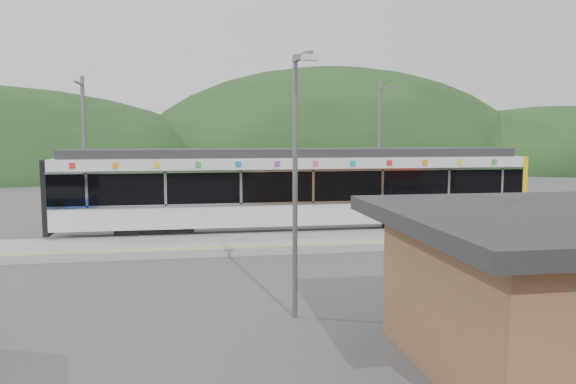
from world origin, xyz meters
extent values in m
plane|color=#4C4C4F|center=(0.00, 0.00, 0.00)|extent=(120.00, 120.00, 0.00)
ellipsoid|color=#1E3D19|center=(16.00, 54.00, 0.00)|extent=(52.00, 39.00, 26.00)
ellipsoid|color=#1E3D19|center=(45.00, 48.00, 0.00)|extent=(44.00, 33.00, 16.00)
cube|color=#9E9E99|center=(0.00, 3.30, 0.15)|extent=(26.00, 3.20, 0.30)
cube|color=yellow|center=(0.00, 2.00, 0.30)|extent=(26.00, 0.10, 0.01)
cube|color=black|center=(-3.73, 6.00, 0.30)|extent=(3.20, 2.20, 0.56)
cube|color=black|center=(8.27, 6.00, 0.30)|extent=(3.20, 2.20, 0.56)
cube|color=silver|center=(2.27, 6.00, 1.04)|extent=(20.00, 2.90, 0.92)
cube|color=black|center=(2.27, 6.00, 2.23)|extent=(20.00, 2.96, 1.45)
cube|color=silver|center=(2.27, 4.50, 1.55)|extent=(20.00, 0.05, 0.10)
cube|color=silver|center=(2.27, 4.50, 2.90)|extent=(20.00, 0.05, 0.10)
cube|color=silver|center=(2.27, 6.00, 3.17)|extent=(20.00, 2.90, 0.45)
cube|color=#2D2D30|center=(2.27, 6.00, 3.58)|extent=(19.40, 2.50, 0.36)
cube|color=yellow|center=(12.39, 6.00, 1.90)|extent=(0.24, 2.92, 3.00)
cube|color=black|center=(-7.83, 6.00, 1.90)|extent=(0.20, 2.92, 3.00)
cube|color=silver|center=(-6.23, 4.50, 2.23)|extent=(0.10, 0.05, 1.35)
cube|color=silver|center=(-3.23, 4.50, 2.23)|extent=(0.10, 0.05, 1.35)
cube|color=silver|center=(-0.23, 4.50, 2.23)|extent=(0.10, 0.05, 1.35)
cube|color=silver|center=(2.77, 4.50, 2.23)|extent=(0.10, 0.05, 1.35)
cube|color=silver|center=(5.77, 4.50, 2.23)|extent=(0.10, 0.05, 1.35)
cube|color=silver|center=(8.77, 4.50, 2.23)|extent=(0.10, 0.05, 1.35)
cube|color=silver|center=(11.27, 4.50, 2.23)|extent=(0.10, 0.05, 1.35)
cube|color=red|center=(-6.73, 4.51, 3.18)|extent=(0.22, 0.04, 0.22)
cube|color=orange|center=(-5.13, 4.51, 3.18)|extent=(0.22, 0.04, 0.22)
cube|color=yellow|center=(-3.53, 4.51, 3.18)|extent=(0.22, 0.04, 0.22)
cube|color=green|center=(-1.93, 4.51, 3.18)|extent=(0.22, 0.04, 0.22)
cube|color=blue|center=(-0.33, 4.51, 3.18)|extent=(0.22, 0.04, 0.22)
cube|color=purple|center=(1.27, 4.51, 3.18)|extent=(0.22, 0.04, 0.22)
cube|color=#E54C8C|center=(2.87, 4.51, 3.18)|extent=(0.22, 0.04, 0.22)
cube|color=#19A5A5|center=(4.47, 4.51, 3.18)|extent=(0.22, 0.04, 0.22)
cube|color=red|center=(6.07, 4.51, 3.18)|extent=(0.22, 0.04, 0.22)
cube|color=orange|center=(7.67, 4.51, 3.18)|extent=(0.22, 0.04, 0.22)
cube|color=yellow|center=(9.27, 4.51, 3.18)|extent=(0.22, 0.04, 0.22)
cube|color=green|center=(10.87, 4.51, 3.18)|extent=(0.22, 0.04, 0.22)
cylinder|color=slate|center=(-7.00, 8.60, 3.50)|extent=(0.18, 0.18, 7.00)
cube|color=slate|center=(-7.00, 7.80, 6.60)|extent=(0.08, 1.80, 0.08)
cylinder|color=slate|center=(7.00, 8.60, 3.50)|extent=(0.18, 0.18, 7.00)
cube|color=slate|center=(7.00, 7.80, 6.60)|extent=(0.08, 1.80, 0.08)
cylinder|color=slate|center=(0.23, -5.26, 3.10)|extent=(0.12, 0.12, 6.21)
cube|color=slate|center=(0.23, -5.73, 6.10)|extent=(0.29, 1.04, 0.12)
cube|color=silver|center=(0.23, -6.19, 6.02)|extent=(0.37, 0.24, 0.12)
camera|label=1|loc=(-2.12, -18.16, 4.39)|focal=35.00mm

